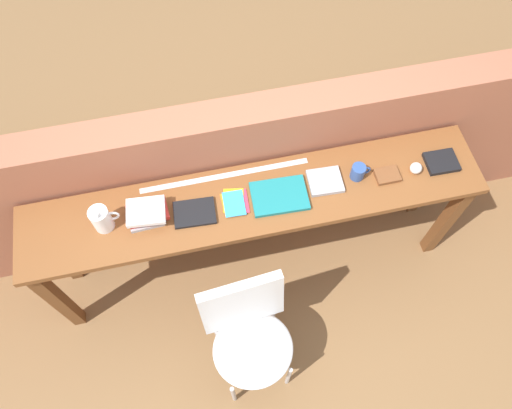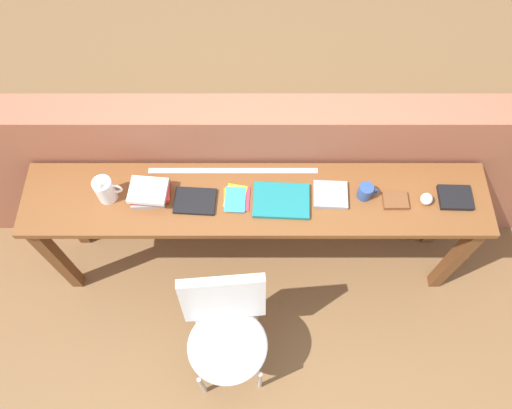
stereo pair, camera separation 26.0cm
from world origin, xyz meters
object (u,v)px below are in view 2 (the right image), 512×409
(pitcher_white, at_px, (105,190))
(pamphlet_pile_colourful, at_px, (236,199))
(chair_white_moulded, at_px, (226,330))
(magazine_cycling, at_px, (195,201))
(book_stack_leftmost, at_px, (149,193))
(sports_ball_small, at_px, (426,199))
(mug, at_px, (366,191))
(leather_journal_brown, at_px, (395,200))
(book_open_centre, at_px, (281,200))
(book_repair_rightmost, at_px, (455,197))

(pitcher_white, relative_size, pamphlet_pile_colourful, 1.03)
(chair_white_moulded, distance_m, magazine_cycling, 0.71)
(chair_white_moulded, bearing_deg, book_stack_leftmost, 122.86)
(book_stack_leftmost, height_order, sports_ball_small, book_stack_leftmost)
(book_stack_leftmost, xyz_separation_m, mug, (1.14, 0.00, 0.00))
(pamphlet_pile_colourful, bearing_deg, magazine_cycling, -175.46)
(pamphlet_pile_colourful, distance_m, leather_journal_brown, 0.84)
(book_stack_leftmost, xyz_separation_m, book_open_centre, (0.70, -0.03, -0.03))
(chair_white_moulded, xyz_separation_m, pitcher_white, (-0.62, 0.62, 0.43))
(pamphlet_pile_colourful, distance_m, sports_ball_small, 1.00)
(chair_white_moulded, bearing_deg, pitcher_white, 135.15)
(magazine_cycling, bearing_deg, book_open_centre, 3.64)
(sports_ball_small, bearing_deg, book_stack_leftmost, 178.71)
(book_repair_rightmost, bearing_deg, mug, 179.27)
(magazine_cycling, bearing_deg, sports_ball_small, 3.45)
(chair_white_moulded, bearing_deg, sports_ball_small, 29.21)
(mug, bearing_deg, book_stack_leftmost, -179.79)
(book_stack_leftmost, height_order, book_open_centre, book_stack_leftmost)
(pamphlet_pile_colourful, xyz_separation_m, book_open_centre, (0.24, -0.02, 0.01))
(book_repair_rightmost, bearing_deg, sports_ball_small, -171.96)
(sports_ball_small, bearing_deg, book_repair_rightmost, 6.57)
(magazine_cycling, height_order, sports_ball_small, sports_ball_small)
(pitcher_white, xyz_separation_m, book_repair_rightmost, (1.84, -0.01, -0.06))
(mug, bearing_deg, pamphlet_pile_colourful, -178.30)
(sports_ball_small, bearing_deg, pitcher_white, 179.00)
(leather_journal_brown, bearing_deg, pamphlet_pile_colourful, 178.78)
(chair_white_moulded, relative_size, sports_ball_small, 13.81)
(sports_ball_small, bearing_deg, magazine_cycling, -179.98)
(chair_white_moulded, relative_size, leather_journal_brown, 6.86)
(magazine_cycling, height_order, book_open_centre, book_open_centre)
(pamphlet_pile_colourful, bearing_deg, chair_white_moulded, -94.98)
(magazine_cycling, distance_m, pamphlet_pile_colourful, 0.22)
(chair_white_moulded, distance_m, mug, 1.05)
(pitcher_white, distance_m, book_open_centre, 0.92)
(mug, bearing_deg, sports_ball_small, -6.65)
(pamphlet_pile_colourful, relative_size, leather_journal_brown, 1.37)
(magazine_cycling, bearing_deg, chair_white_moulded, -71.21)
(pitcher_white, bearing_deg, chair_white_moulded, -44.85)
(book_open_centre, bearing_deg, book_stack_leftmost, 179.99)
(leather_journal_brown, bearing_deg, sports_ball_small, -0.55)
(sports_ball_small, bearing_deg, book_open_centre, 179.91)
(book_stack_leftmost, relative_size, sports_ball_small, 3.38)
(book_repair_rightmost, bearing_deg, leather_journal_brown, -175.40)
(pitcher_white, xyz_separation_m, pamphlet_pile_colourful, (0.67, -0.01, -0.07))
(pitcher_white, height_order, book_repair_rightmost, pitcher_white)
(pamphlet_pile_colourful, height_order, book_open_centre, book_open_centre)
(chair_white_moulded, relative_size, book_stack_leftmost, 4.09)
(mug, bearing_deg, magazine_cycling, -177.62)
(pamphlet_pile_colourful, distance_m, mug, 0.69)
(chair_white_moulded, height_order, sports_ball_small, sports_ball_small)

